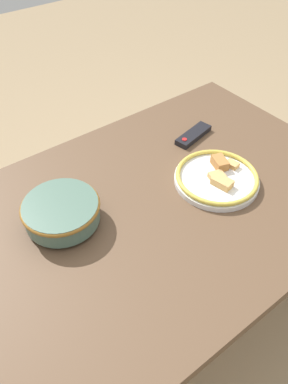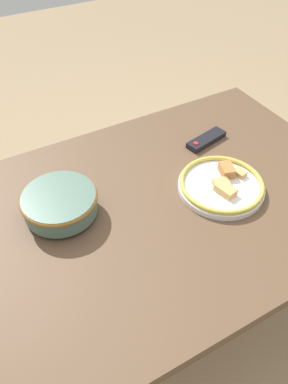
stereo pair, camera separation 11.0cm
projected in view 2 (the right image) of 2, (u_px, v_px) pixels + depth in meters
ground_plane at (155, 318)px, 1.65m from camera, size 8.00×8.00×0.00m
dining_table at (159, 221)px, 1.19m from camera, size 1.29×0.86×0.74m
noodle_bowl at (60, 203)px, 1.06m from camera, size 0.22×0.22×0.08m
food_plate at (222, 185)px, 1.16m from camera, size 0.27×0.27×0.05m
tv_remote at (206, 140)px, 1.33m from camera, size 0.17×0.08×0.02m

